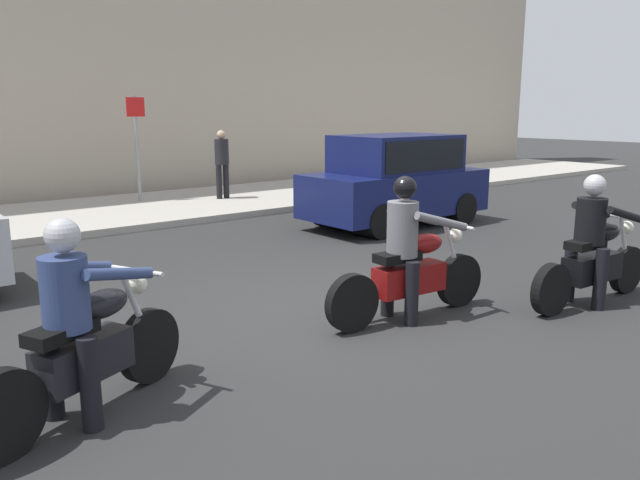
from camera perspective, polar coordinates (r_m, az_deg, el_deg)
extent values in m
plane|color=#292929|center=(7.42, 0.07, -6.25)|extent=(80.00, 80.00, 0.00)
cube|color=#A8A399|center=(14.35, -20.63, 2.15)|extent=(40.00, 4.40, 0.14)
cylinder|color=black|center=(8.88, 26.09, -2.42)|extent=(0.61, 0.16, 0.60)
cylinder|color=black|center=(7.57, 20.28, -4.25)|extent=(0.61, 0.16, 0.60)
cylinder|color=silver|center=(8.70, 25.91, -0.33)|extent=(0.35, 0.08, 0.76)
cube|color=black|center=(8.18, 23.50, -2.32)|extent=(0.88, 0.34, 0.32)
ellipsoid|color=black|center=(8.28, 24.53, 0.66)|extent=(0.50, 0.27, 0.22)
cube|color=black|center=(7.97, 23.00, -0.36)|extent=(0.54, 0.28, 0.10)
cylinder|color=silver|center=(8.59, 25.92, 1.89)|extent=(0.09, 0.70, 0.04)
sphere|color=silver|center=(8.68, 26.10, 1.02)|extent=(0.17, 0.17, 0.17)
cylinder|color=silver|center=(8.04, 21.34, -3.26)|extent=(0.70, 0.12, 0.07)
cylinder|color=black|center=(7.98, 24.14, -3.28)|extent=(0.16, 0.16, 0.73)
cylinder|color=black|center=(8.19, 21.75, -2.72)|extent=(0.16, 0.16, 0.73)
cylinder|color=black|center=(7.97, 23.39, 1.59)|extent=(0.36, 0.36, 0.54)
cylinder|color=black|center=(8.16, 26.08, 2.07)|extent=(0.75, 0.14, 0.27)
cylinder|color=black|center=(8.38, 23.46, 2.52)|extent=(0.75, 0.14, 0.27)
sphere|color=tan|center=(7.93, 23.69, 4.38)|extent=(0.20, 0.20, 0.20)
sphere|color=#B7B7BC|center=(7.93, 23.71, 4.59)|extent=(0.25, 0.25, 0.25)
cylinder|color=black|center=(5.63, -15.27, -9.24)|extent=(0.63, 0.37, 0.64)
cylinder|color=black|center=(4.78, -26.91, -14.10)|extent=(0.63, 0.37, 0.64)
cylinder|color=silver|center=(5.43, -16.32, -6.10)|extent=(0.35, 0.20, 0.78)
cube|color=black|center=(5.12, -20.68, -10.09)|extent=(0.82, 0.57, 0.32)
ellipsoid|color=black|center=(5.14, -19.18, -5.50)|extent=(0.54, 0.41, 0.22)
cube|color=black|center=(4.92, -22.45, -7.76)|extent=(0.57, 0.43, 0.10)
cylinder|color=silver|center=(5.30, -16.98, -2.59)|extent=(0.32, 0.66, 0.04)
sphere|color=silver|center=(5.39, -16.31, -3.85)|extent=(0.17, 0.17, 0.17)
cylinder|color=silver|center=(5.11, -24.33, -11.92)|extent=(0.67, 0.35, 0.07)
cylinder|color=black|center=(4.94, -20.18, -12.20)|extent=(0.20, 0.20, 0.71)
cylinder|color=black|center=(5.22, -23.25, -11.11)|extent=(0.20, 0.20, 0.71)
cylinder|color=navy|center=(4.88, -22.18, -4.53)|extent=(0.45, 0.45, 0.55)
cylinder|color=navy|center=(4.91, -17.75, -2.94)|extent=(0.64, 0.35, 0.22)
cylinder|color=navy|center=(5.22, -21.21, -2.32)|extent=(0.64, 0.35, 0.22)
sphere|color=tan|center=(4.80, -22.36, 0.05)|extent=(0.20, 0.20, 0.20)
sphere|color=#B7B7BC|center=(4.79, -22.39, 0.40)|extent=(0.25, 0.25, 0.25)
cylinder|color=black|center=(7.62, 12.52, -3.59)|extent=(0.63, 0.18, 0.63)
cylinder|color=black|center=(6.60, 2.94, -5.74)|extent=(0.63, 0.18, 0.63)
cylinder|color=silver|center=(7.45, 12.00, -1.17)|extent=(0.35, 0.09, 0.76)
cube|color=maroon|center=(7.05, 8.11, -3.52)|extent=(0.89, 0.36, 0.32)
ellipsoid|color=maroon|center=(7.10, 9.52, -0.32)|extent=(0.50, 0.28, 0.22)
cube|color=black|center=(6.86, 7.06, -1.54)|extent=(0.54, 0.29, 0.10)
cylinder|color=silver|center=(7.34, 11.79, 1.41)|extent=(0.10, 0.70, 0.04)
sphere|color=silver|center=(7.42, 12.18, 0.41)|extent=(0.17, 0.17, 0.17)
cylinder|color=silver|center=(7.01, 5.38, -4.56)|extent=(0.70, 0.13, 0.07)
cylinder|color=black|center=(6.84, 8.34, -4.86)|extent=(0.16, 0.16, 0.71)
cylinder|color=black|center=(7.13, 6.17, -4.11)|extent=(0.16, 0.16, 0.71)
cylinder|color=slate|center=(6.84, 7.51, 0.98)|extent=(0.37, 0.37, 0.60)
cylinder|color=slate|center=(6.91, 11.01, 1.66)|extent=(0.76, 0.16, 0.29)
cylinder|color=slate|center=(7.23, 8.55, 2.18)|extent=(0.76, 0.16, 0.29)
sphere|color=tan|center=(6.79, 7.73, 4.49)|extent=(0.20, 0.20, 0.20)
sphere|color=black|center=(6.78, 7.74, 4.74)|extent=(0.25, 0.25, 0.25)
cube|color=#11194C|center=(12.61, 6.85, 4.29)|extent=(3.80, 1.70, 0.84)
cube|color=#11194C|center=(12.53, 6.94, 7.83)|extent=(2.36, 1.56, 0.72)
cube|color=black|center=(12.53, 6.94, 7.83)|extent=(2.17, 1.59, 0.58)
cylinder|color=black|center=(13.52, 10.30, 3.24)|extent=(0.64, 1.76, 0.64)
cylinder|color=black|center=(11.85, 2.85, 2.21)|extent=(0.64, 1.76, 0.64)
cylinder|color=gray|center=(15.52, -16.28, 7.93)|extent=(0.08, 0.08, 2.45)
cube|color=red|center=(15.46, -16.44, 11.53)|extent=(0.44, 0.03, 0.44)
cylinder|color=black|center=(15.52, -9.17, 5.26)|extent=(0.14, 0.14, 0.83)
cylinder|color=black|center=(15.62, -8.53, 5.32)|extent=(0.14, 0.14, 0.83)
cylinder|color=black|center=(15.51, -8.93, 7.93)|extent=(0.34, 0.34, 0.61)
sphere|color=tan|center=(15.48, -8.98, 9.44)|extent=(0.21, 0.21, 0.21)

